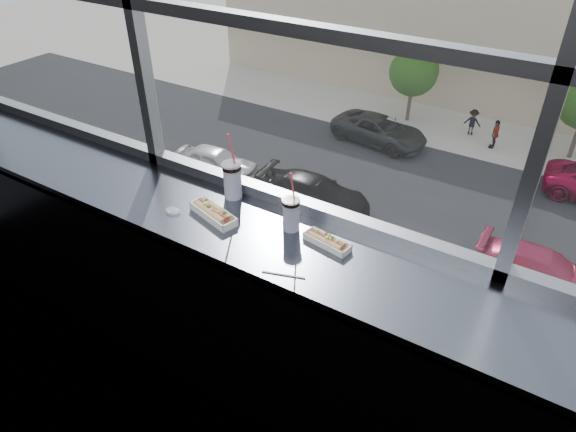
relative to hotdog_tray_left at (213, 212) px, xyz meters
The scene contains 18 objects.
wall_back_lower 0.73m from the hotdog_tray_left, 41.53° to the left, with size 6.00×6.00×0.00m, color black.
counter 0.34m from the hotdog_tray_left, ahead, with size 6.00×0.55×0.06m, color #585C68.
counter_fascia 0.71m from the hotdog_tray_left, 34.89° to the right, with size 6.00×0.04×1.04m, color #585C68.
hotdog_tray_left is the anchor object (origin of this frame).
hotdog_tray_right 0.60m from the hotdog_tray_left, ahead, with size 0.24×0.11×0.06m.
soda_cup_left 0.23m from the hotdog_tray_left, 99.02° to the left, with size 0.10×0.10×0.38m.
soda_cup_right 0.41m from the hotdog_tray_left, 17.65° to the left, with size 0.09×0.09×0.33m.
loose_straw 0.57m from the hotdog_tray_left, 19.43° to the right, with size 0.01×0.01×0.19m, color white.
wrapper 0.22m from the hotdog_tray_left, 159.65° to the right, with size 0.09×0.07×0.02m, color silver.
street_asphalt 23.63m from the hotdog_tray_left, 89.05° to the left, with size 80.00×10.00×0.06m, color black.
far_sidewalk 30.78m from the hotdog_tray_left, 89.32° to the left, with size 80.00×6.00×0.04m, color #A9A194.
car_near_b 21.34m from the hotdog_tray_left, 116.88° to the left, with size 6.27×2.61×2.09m, color black.
car_near_a 24.22m from the hotdog_tray_left, 130.88° to the left, with size 6.12×2.55×2.04m, color silver.
car_far_a 27.99m from the hotdog_tray_left, 109.19° to the left, with size 6.21×2.59×2.07m, color black.
car_near_c 19.82m from the hotdog_tray_left, 83.96° to the left, with size 5.57×2.32×1.86m, color #B92A51.
pedestrian_a 30.72m from the hotdog_tray_left, 98.41° to the left, with size 0.84×0.63×1.89m, color #66605B.
pedestrian_b 29.48m from the hotdog_tray_left, 95.49° to the left, with size 0.90×0.68×2.03m, color #66605B.
tree_left 30.80m from the hotdog_tray_left, 106.17° to the left, with size 2.98×2.98×4.66m.
Camera 1 is at (1.11, -0.40, 2.57)m, focal length 32.00 mm.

